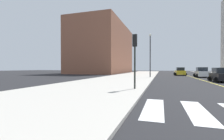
{
  "coord_description": "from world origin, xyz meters",
  "views": [
    {
      "loc": [
        -5.96,
        -3.58,
        1.87
      ],
      "look_at": [
        -17.36,
        32.64,
        1.37
      ],
      "focal_mm": 25.23,
      "sensor_mm": 36.0,
      "label": 1
    }
  ],
  "objects_px": {
    "car_black_nearest": "(221,75)",
    "traffic_light_far_corner": "(135,50)",
    "car_yellow_third": "(180,72)",
    "street_lamp": "(150,52)",
    "car_white_second": "(202,73)"
  },
  "relations": [
    {
      "from": "traffic_light_far_corner",
      "to": "street_lamp",
      "type": "height_order",
      "value": "street_lamp"
    },
    {
      "from": "car_black_nearest",
      "to": "traffic_light_far_corner",
      "type": "distance_m",
      "value": 15.31
    },
    {
      "from": "traffic_light_far_corner",
      "to": "street_lamp",
      "type": "relative_size",
      "value": 0.55
    },
    {
      "from": "car_white_second",
      "to": "street_lamp",
      "type": "distance_m",
      "value": 11.72
    },
    {
      "from": "car_black_nearest",
      "to": "car_white_second",
      "type": "distance_m",
      "value": 10.9
    },
    {
      "from": "car_yellow_third",
      "to": "traffic_light_far_corner",
      "type": "xyz_separation_m",
      "value": [
        -6.54,
        -29.32,
        2.38
      ]
    },
    {
      "from": "car_white_second",
      "to": "street_lamp",
      "type": "bearing_deg",
      "value": 29.01
    },
    {
      "from": "car_black_nearest",
      "to": "street_lamp",
      "type": "relative_size",
      "value": 0.52
    },
    {
      "from": "car_yellow_third",
      "to": "street_lamp",
      "type": "bearing_deg",
      "value": -119.66
    },
    {
      "from": "car_white_second",
      "to": "traffic_light_far_corner",
      "type": "height_order",
      "value": "traffic_light_far_corner"
    },
    {
      "from": "car_black_nearest",
      "to": "traffic_light_far_corner",
      "type": "xyz_separation_m",
      "value": [
        -9.8,
        -11.51,
        2.43
      ]
    },
    {
      "from": "traffic_light_far_corner",
      "to": "street_lamp",
      "type": "distance_m",
      "value": 17.39
    },
    {
      "from": "car_yellow_third",
      "to": "traffic_light_far_corner",
      "type": "bearing_deg",
      "value": -103.97
    },
    {
      "from": "car_black_nearest",
      "to": "car_yellow_third",
      "type": "bearing_deg",
      "value": -79.78
    },
    {
      "from": "car_black_nearest",
      "to": "car_white_second",
      "type": "height_order",
      "value": "car_white_second"
    }
  ]
}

